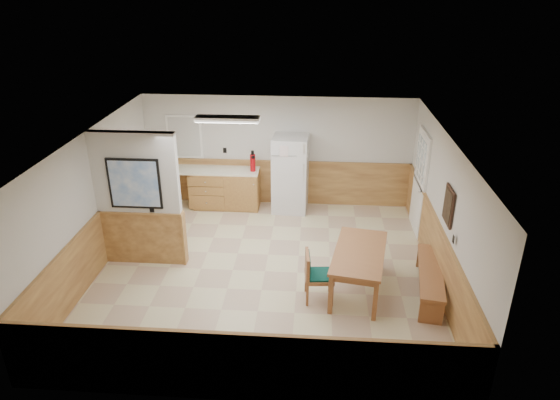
# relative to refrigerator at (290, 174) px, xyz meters

# --- Properties ---
(ground) EXTENTS (6.00, 6.00, 0.00)m
(ground) POSITION_rel_refrigerator_xyz_m (-0.31, -2.63, -0.86)
(ground) COLOR beige
(ground) RESTS_ON ground
(ceiling) EXTENTS (6.00, 6.00, 0.02)m
(ceiling) POSITION_rel_refrigerator_xyz_m (-0.31, -2.63, 1.64)
(ceiling) COLOR silver
(ceiling) RESTS_ON back_wall
(back_wall) EXTENTS (6.00, 0.02, 2.50)m
(back_wall) POSITION_rel_refrigerator_xyz_m (-0.31, 0.37, 0.39)
(back_wall) COLOR silver
(back_wall) RESTS_ON ground
(right_wall) EXTENTS (0.02, 6.00, 2.50)m
(right_wall) POSITION_rel_refrigerator_xyz_m (2.69, -2.63, 0.39)
(right_wall) COLOR silver
(right_wall) RESTS_ON ground
(left_wall) EXTENTS (0.02, 6.00, 2.50)m
(left_wall) POSITION_rel_refrigerator_xyz_m (-3.31, -2.63, 0.39)
(left_wall) COLOR silver
(left_wall) RESTS_ON ground
(wainscot_back) EXTENTS (6.00, 0.04, 1.00)m
(wainscot_back) POSITION_rel_refrigerator_xyz_m (-0.31, 0.35, -0.36)
(wainscot_back) COLOR tan
(wainscot_back) RESTS_ON ground
(wainscot_right) EXTENTS (0.04, 6.00, 1.00)m
(wainscot_right) POSITION_rel_refrigerator_xyz_m (2.67, -2.63, -0.36)
(wainscot_right) COLOR tan
(wainscot_right) RESTS_ON ground
(wainscot_left) EXTENTS (0.04, 6.00, 1.00)m
(wainscot_left) POSITION_rel_refrigerator_xyz_m (-3.29, -2.63, -0.36)
(wainscot_left) COLOR tan
(wainscot_left) RESTS_ON ground
(partition_wall) EXTENTS (1.50, 0.20, 2.50)m
(partition_wall) POSITION_rel_refrigerator_xyz_m (-2.56, -2.43, 0.37)
(partition_wall) COLOR silver
(partition_wall) RESTS_ON ground
(kitchen_counter) EXTENTS (2.20, 0.61, 1.00)m
(kitchen_counter) POSITION_rel_refrigerator_xyz_m (-1.51, 0.05, -0.40)
(kitchen_counter) COLOR #AE863D
(kitchen_counter) RESTS_ON ground
(exterior_door) EXTENTS (0.07, 1.02, 2.15)m
(exterior_door) POSITION_rel_refrigerator_xyz_m (2.66, -0.73, 0.19)
(exterior_door) COLOR white
(exterior_door) RESTS_ON ground
(kitchen_window) EXTENTS (0.80, 0.04, 1.00)m
(kitchen_window) POSITION_rel_refrigerator_xyz_m (-2.41, 0.35, 0.69)
(kitchen_window) COLOR white
(kitchen_window) RESTS_ON back_wall
(wall_painting) EXTENTS (0.04, 0.50, 0.60)m
(wall_painting) POSITION_rel_refrigerator_xyz_m (2.66, -2.93, 0.69)
(wall_painting) COLOR #331E14
(wall_painting) RESTS_ON right_wall
(fluorescent_fixture) EXTENTS (1.20, 0.30, 0.09)m
(fluorescent_fixture) POSITION_rel_refrigerator_xyz_m (-1.11, -1.33, 1.59)
(fluorescent_fixture) COLOR white
(fluorescent_fixture) RESTS_ON ceiling
(refrigerator) EXTENTS (0.80, 0.75, 1.72)m
(refrigerator) POSITION_rel_refrigerator_xyz_m (0.00, 0.00, 0.00)
(refrigerator) COLOR silver
(refrigerator) RESTS_ON ground
(dining_table) EXTENTS (1.08, 1.73, 0.75)m
(dining_table) POSITION_rel_refrigerator_xyz_m (1.31, -3.08, -0.20)
(dining_table) COLOR #AE6E3F
(dining_table) RESTS_ON ground
(dining_bench) EXTENTS (0.64, 1.77, 0.45)m
(dining_bench) POSITION_rel_refrigerator_xyz_m (2.49, -3.09, -0.51)
(dining_bench) COLOR #AE6E3F
(dining_bench) RESTS_ON ground
(dining_chair) EXTENTS (0.67, 0.49, 0.85)m
(dining_chair) POSITION_rel_refrigerator_xyz_m (0.57, -3.38, -0.36)
(dining_chair) COLOR #AE6E3F
(dining_chair) RESTS_ON ground
(fire_extinguisher) EXTENTS (0.14, 0.14, 0.47)m
(fire_extinguisher) POSITION_rel_refrigerator_xyz_m (-0.83, 0.02, 0.25)
(fire_extinguisher) COLOR #A9090F
(fire_extinguisher) RESTS_ON kitchen_counter
(soap_bottle) EXTENTS (0.08, 0.08, 0.23)m
(soap_bottle) POSITION_rel_refrigerator_xyz_m (-2.56, 0.01, 0.16)
(soap_bottle) COLOR #1A9127
(soap_bottle) RESTS_ON kitchen_counter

